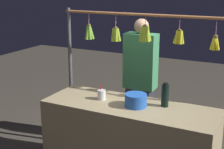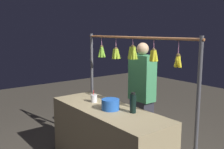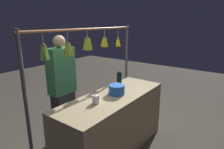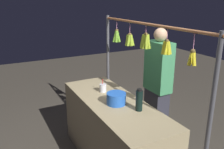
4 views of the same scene
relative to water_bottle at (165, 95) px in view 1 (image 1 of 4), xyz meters
The scene contains 6 objects.
market_counter 0.67m from the water_bottle, 21.13° to the left, with size 1.84×0.65×0.89m, color tan.
display_rack 0.58m from the water_bottle, 39.26° to the right, with size 2.12×0.14×1.82m.
water_bottle is the anchor object (origin of this frame).
blue_bucket 0.31m from the water_bottle, 27.73° to the left, with size 0.23×0.23×0.14m, color blue.
drink_cup 0.70m from the water_bottle, ahead, with size 0.09×0.09×0.17m.
vendor_person 0.90m from the water_bottle, 51.23° to the right, with size 0.40×0.22×1.69m.
Camera 1 is at (-1.31, 2.99, 2.14)m, focal length 53.26 mm.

